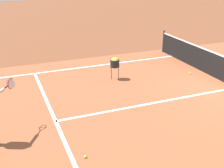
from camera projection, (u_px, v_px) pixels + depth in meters
The scene contains 6 objects.
line_sideline_left at pixel (46, 72), 11.82m from camera, with size 0.10×11.89×0.01m, color white.
line_service_near at pixel (56, 121), 8.14m from camera, with size 8.22×0.10×0.01m, color white.
line_center_service at pixel (156, 102), 9.23m from camera, with size 0.10×6.40×0.01m, color white.
ball_hopper at pixel (115, 62), 10.83m from camera, with size 0.34×0.34×0.87m.
tennis_ball_near_net at pixel (190, 73), 11.60m from camera, with size 0.07×0.07×0.07m, color #CCE033.
tennis_ball_mid_court at pixel (85, 157), 6.60m from camera, with size 0.07×0.07×0.07m, color #CCE033.
Camera 1 is at (7.20, -7.57, 4.08)m, focal length 46.80 mm.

